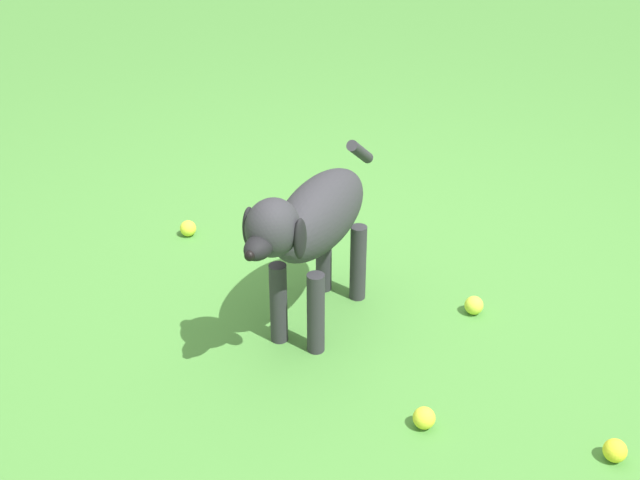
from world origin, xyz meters
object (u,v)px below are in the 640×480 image
at_px(tennis_ball_2, 474,305).
at_px(tennis_ball_0, 615,450).
at_px(dog, 313,223).
at_px(tennis_ball_3, 424,418).
at_px(tennis_ball_1, 188,228).

bearing_deg(tennis_ball_2, tennis_ball_0, 155.02).
bearing_deg(dog, tennis_ball_3, 57.52).
bearing_deg(tennis_ball_1, tennis_ball_3, 170.42).
bearing_deg(tennis_ball_1, tennis_ball_0, -179.26).
height_order(tennis_ball_0, tennis_ball_3, same).
bearing_deg(tennis_ball_0, tennis_ball_1, 0.74).
distance_m(dog, tennis_ball_1, 0.89).
height_order(tennis_ball_0, tennis_ball_2, same).
bearing_deg(dog, tennis_ball_2, 122.59).
relative_size(dog, tennis_ball_3, 12.85).
relative_size(tennis_ball_0, tennis_ball_1, 1.00).
xyz_separation_m(dog, tennis_ball_2, (-0.35, -0.44, -0.36)).
distance_m(tennis_ball_1, tennis_ball_2, 1.21).
xyz_separation_m(tennis_ball_1, tennis_ball_2, (-1.16, -0.35, 0.00)).
height_order(tennis_ball_0, tennis_ball_1, same).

